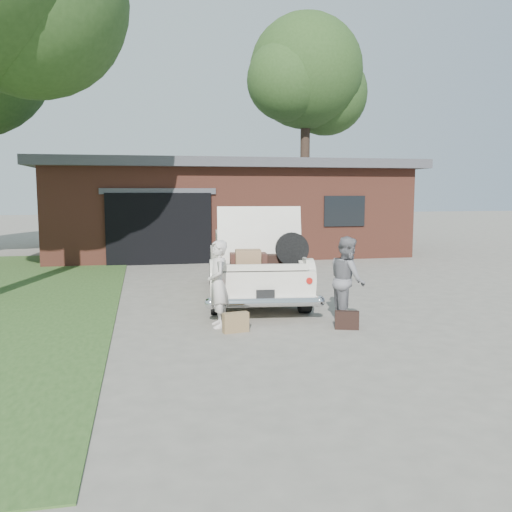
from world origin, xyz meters
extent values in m
plane|color=gray|center=(0.00, 0.00, 0.00)|extent=(90.00, 90.00, 0.00)
cube|color=brown|center=(1.00, 11.50, 1.50)|extent=(12.00, 7.00, 3.00)
cube|color=#4C4C51|center=(1.00, 11.50, 3.15)|extent=(12.80, 7.80, 0.30)
cube|color=black|center=(-1.50, 8.05, 1.10)|extent=(3.20, 0.30, 2.20)
cube|color=#4C4C51|center=(-1.50, 7.98, 2.25)|extent=(3.50, 0.12, 0.18)
cube|color=black|center=(4.50, 7.98, 1.60)|extent=(1.40, 0.08, 1.00)
sphere|color=#325021|center=(-4.18, 3.81, 6.26)|extent=(4.08, 4.08, 4.08)
cylinder|color=#38281E|center=(5.54, 15.90, 3.09)|extent=(0.44, 0.44, 6.18)
sphere|color=#325021|center=(5.54, 15.90, 7.73)|extent=(5.22, 5.22, 5.22)
sphere|color=#325021|center=(6.71, 16.42, 6.85)|extent=(3.92, 3.92, 3.92)
sphere|color=#325021|center=(4.49, 15.25, 7.18)|extent=(3.66, 3.66, 3.66)
cube|color=silver|center=(0.30, 2.36, 0.58)|extent=(2.29, 4.84, 0.61)
cube|color=beige|center=(0.34, 2.64, 1.12)|extent=(1.74, 2.03, 0.49)
cube|color=black|center=(0.44, 3.53, 1.10)|extent=(1.45, 0.24, 0.41)
cube|color=black|center=(0.24, 1.76, 1.10)|extent=(1.45, 0.24, 0.41)
cylinder|color=black|center=(-0.69, 0.88, 0.31)|extent=(0.27, 0.64, 0.62)
cylinder|color=black|center=(0.94, 0.69, 0.31)|extent=(0.27, 0.64, 0.62)
cylinder|color=black|center=(-0.33, 4.04, 0.31)|extent=(0.27, 0.64, 0.62)
cylinder|color=black|center=(1.30, 3.85, 0.31)|extent=(0.27, 0.64, 0.62)
cylinder|color=silver|center=(0.04, 0.00, 0.37)|extent=(1.92, 0.38, 0.17)
cylinder|color=#A5140F|center=(-0.72, 0.15, 0.73)|extent=(0.12, 0.11, 0.11)
cylinder|color=#A5140F|center=(0.81, -0.02, 0.73)|extent=(0.12, 0.11, 0.11)
cube|color=black|center=(0.03, -0.02, 0.51)|extent=(0.32, 0.05, 0.16)
cube|color=black|center=(0.11, 0.60, 0.91)|extent=(1.55, 1.18, 0.04)
cube|color=silver|center=(-0.64, 0.68, 1.00)|extent=(0.17, 1.03, 0.17)
cube|color=silver|center=(0.85, 0.52, 1.00)|extent=(0.17, 1.03, 0.17)
cube|color=silver|center=(0.05, 0.09, 0.96)|extent=(1.49, 0.22, 0.11)
cube|color=silver|center=(0.15, 0.99, 1.45)|extent=(1.59, 0.46, 1.05)
cube|color=#47261E|center=(-0.11, 0.77, 1.03)|extent=(0.71, 0.50, 0.21)
cube|color=#9C754F|center=(-0.17, 0.48, 1.08)|extent=(0.47, 0.34, 0.31)
cube|color=black|center=(0.31, 0.80, 1.01)|extent=(0.61, 0.44, 0.18)
cylinder|color=black|center=(0.64, 0.49, 1.22)|extent=(0.61, 0.22, 0.60)
imported|color=beige|center=(-0.78, -0.05, 0.73)|extent=(0.37, 0.54, 1.46)
imported|color=slate|center=(1.45, -0.17, 0.75)|extent=(0.61, 0.76, 1.49)
cube|color=olive|center=(-0.55, -0.46, 0.16)|extent=(0.44, 0.21, 0.32)
cube|color=black|center=(1.27, -0.64, 0.15)|extent=(0.41, 0.24, 0.30)
camera|label=1|loc=(-1.97, -8.86, 2.27)|focal=38.00mm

